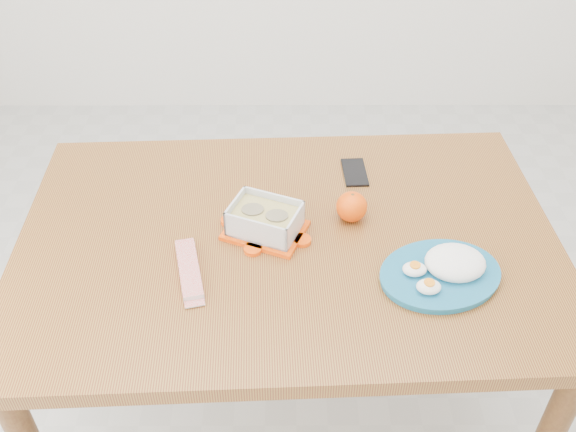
{
  "coord_description": "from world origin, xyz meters",
  "views": [
    {
      "loc": [
        -0.03,
        -1.3,
        1.76
      ],
      "look_at": [
        -0.03,
        -0.16,
        0.81
      ],
      "focal_mm": 40.0,
      "sensor_mm": 36.0,
      "label": 1
    }
  ],
  "objects_px": {
    "dining_table": "(288,263)",
    "rice_plate": "(445,269)",
    "orange_fruit": "(352,207)",
    "smartphone": "(355,172)",
    "food_container": "(265,220)"
  },
  "relations": [
    {
      "from": "food_container",
      "to": "smartphone",
      "type": "relative_size",
      "value": 1.8
    },
    {
      "from": "orange_fruit",
      "to": "rice_plate",
      "type": "distance_m",
      "value": 0.28
    },
    {
      "from": "dining_table",
      "to": "rice_plate",
      "type": "relative_size",
      "value": 3.91
    },
    {
      "from": "orange_fruit",
      "to": "smartphone",
      "type": "height_order",
      "value": "orange_fruit"
    },
    {
      "from": "rice_plate",
      "to": "smartphone",
      "type": "distance_m",
      "value": 0.42
    },
    {
      "from": "food_container",
      "to": "smartphone",
      "type": "bearing_deg",
      "value": 67.65
    },
    {
      "from": "food_container",
      "to": "smartphone",
      "type": "height_order",
      "value": "food_container"
    },
    {
      "from": "rice_plate",
      "to": "smartphone",
      "type": "relative_size",
      "value": 2.76
    },
    {
      "from": "dining_table",
      "to": "smartphone",
      "type": "xyz_separation_m",
      "value": [
        0.18,
        0.25,
        0.09
      ]
    },
    {
      "from": "orange_fruit",
      "to": "dining_table",
      "type": "bearing_deg",
      "value": -158.19
    },
    {
      "from": "orange_fruit",
      "to": "food_container",
      "type": "bearing_deg",
      "value": -166.64
    },
    {
      "from": "orange_fruit",
      "to": "smartphone",
      "type": "relative_size",
      "value": 0.62
    },
    {
      "from": "rice_plate",
      "to": "orange_fruit",
      "type": "bearing_deg",
      "value": 116.27
    },
    {
      "from": "smartphone",
      "to": "dining_table",
      "type": "bearing_deg",
      "value": -128.57
    },
    {
      "from": "orange_fruit",
      "to": "rice_plate",
      "type": "relative_size",
      "value": 0.22
    }
  ]
}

